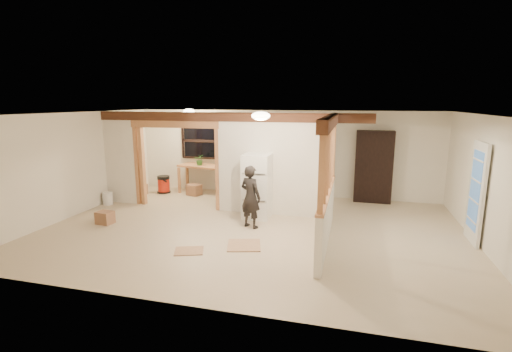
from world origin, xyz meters
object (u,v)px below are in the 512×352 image
(woman, at_px, (251,197))
(work_table, at_px, (202,179))
(shop_vac, at_px, (164,184))
(refrigerator, at_px, (257,186))
(bookshelf, at_px, (374,167))

(woman, bearing_deg, work_table, -27.13)
(woman, distance_m, shop_vac, 4.19)
(refrigerator, bearing_deg, woman, -86.74)
(refrigerator, relative_size, woman, 1.10)
(work_table, distance_m, bookshelf, 5.06)
(bookshelf, bearing_deg, refrigerator, -141.39)
(refrigerator, bearing_deg, work_table, 138.47)
(work_table, xyz_separation_m, bookshelf, (5.02, 0.15, 0.56))
(woman, distance_m, bookshelf, 3.98)
(work_table, height_order, bookshelf, bookshelf)
(bookshelf, bearing_deg, work_table, -178.25)
(woman, bearing_deg, refrigerator, -64.08)
(refrigerator, bearing_deg, bookshelf, 38.61)
(shop_vac, bearing_deg, woman, -34.72)
(shop_vac, relative_size, bookshelf, 0.27)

